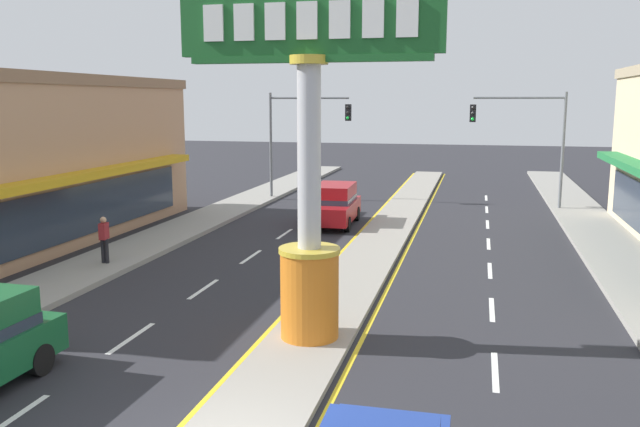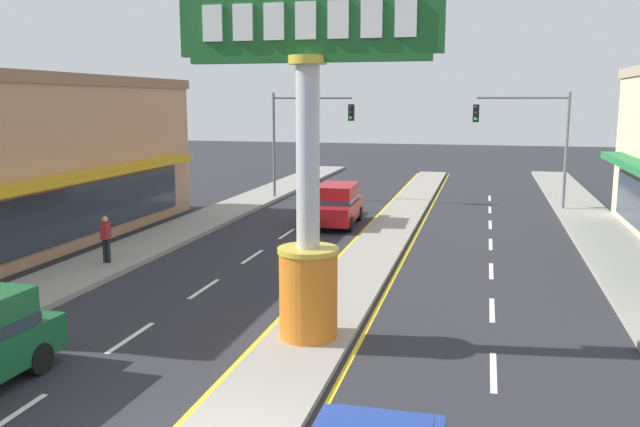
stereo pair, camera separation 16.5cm
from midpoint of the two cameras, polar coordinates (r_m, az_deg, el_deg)
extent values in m
cube|color=gray|center=(28.02, 5.28, -2.04)|extent=(2.05, 52.00, 0.14)
cube|color=gray|center=(28.81, -13.25, -1.89)|extent=(2.66, 60.00, 0.18)
cube|color=gray|center=(26.29, 24.34, -3.62)|extent=(2.66, 60.00, 0.18)
cube|color=silver|center=(13.86, -25.54, -15.83)|extent=(0.14, 2.20, 0.01)
cube|color=silver|center=(17.19, -16.19, -10.25)|extent=(0.14, 2.20, 0.01)
cube|color=silver|center=(20.92, -10.22, -6.41)|extent=(0.14, 2.20, 0.01)
cube|color=silver|center=(24.88, -6.15, -3.72)|extent=(0.14, 2.20, 0.01)
cube|color=silver|center=(28.96, -3.23, -1.76)|extent=(0.14, 2.20, 0.01)
cube|color=silver|center=(33.12, -1.04, -0.29)|extent=(0.14, 2.20, 0.01)
cube|color=silver|center=(37.34, 0.65, 0.85)|extent=(0.14, 2.20, 0.01)
cube|color=silver|center=(41.59, 2.00, 1.76)|extent=(0.14, 2.20, 0.01)
cube|color=silver|center=(15.11, 14.54, -13.00)|extent=(0.14, 2.20, 0.01)
cube|color=silver|center=(19.25, 14.35, -8.00)|extent=(0.14, 2.20, 0.01)
cube|color=silver|center=(23.49, 14.23, -4.78)|extent=(0.14, 2.20, 0.01)
cube|color=silver|center=(27.77, 14.15, -2.55)|extent=(0.14, 2.20, 0.01)
cube|color=silver|center=(32.09, 14.09, -0.91)|extent=(0.14, 2.20, 0.01)
cube|color=silver|center=(36.42, 14.04, 0.33)|extent=(0.14, 2.20, 0.01)
cube|color=silver|center=(40.78, 14.01, 1.31)|extent=(0.14, 2.20, 0.01)
cube|color=yellow|center=(28.23, 2.85, -2.06)|extent=(0.12, 52.00, 0.01)
cube|color=yellow|center=(27.90, 7.73, -2.28)|extent=(0.12, 52.00, 0.01)
cylinder|color=orange|center=(15.90, -1.21, -7.03)|extent=(1.39, 1.39, 2.08)
cylinder|color=gold|center=(15.62, -1.22, -3.17)|extent=(1.46, 1.46, 0.12)
cylinder|color=#B7B7BC|center=(15.28, -1.25, 4.94)|extent=(0.55, 0.55, 4.55)
cylinder|color=gold|center=(15.26, -1.28, 13.10)|extent=(0.88, 0.88, 0.20)
cube|color=#195623|center=(15.33, -1.30, 16.23)|extent=(6.06, 0.24, 1.48)
cube|color=#195623|center=(15.26, -1.28, 13.17)|extent=(5.57, 0.29, 0.16)
cube|color=white|center=(15.89, -9.47, 15.87)|extent=(0.47, 0.06, 0.81)
cube|color=white|center=(15.63, -6.88, 16.04)|extent=(0.47, 0.06, 0.81)
cube|color=white|center=(15.39, -4.20, 16.18)|extent=(0.47, 0.06, 0.81)
cube|color=white|center=(15.18, -1.45, 16.29)|extent=(0.47, 0.06, 0.81)
cube|color=white|center=(15.01, 1.38, 16.36)|extent=(0.47, 0.06, 0.81)
cube|color=white|center=(14.88, 4.27, 16.40)|extent=(0.47, 0.06, 0.81)
cube|color=white|center=(14.78, 7.21, 16.40)|extent=(0.47, 0.06, 0.81)
cube|color=gold|center=(26.71, -19.98, 3.05)|extent=(0.90, 17.18, 0.30)
cube|color=#283342|center=(27.12, -20.53, 0.06)|extent=(0.08, 16.58, 2.00)
cylinder|color=slate|center=(38.87, -4.38, 5.77)|extent=(0.16, 0.16, 6.20)
cylinder|color=slate|center=(38.13, -1.08, 9.93)|extent=(4.62, 0.12, 0.12)
cube|color=black|center=(37.47, 2.32, 8.68)|extent=(0.32, 0.24, 0.92)
sphere|color=black|center=(37.33, 2.29, 9.14)|extent=(0.17, 0.17, 0.17)
sphere|color=black|center=(37.33, 2.28, 8.68)|extent=(0.17, 0.17, 0.17)
sphere|color=#19D83F|center=(37.34, 2.28, 8.22)|extent=(0.17, 0.17, 0.17)
cylinder|color=slate|center=(36.68, 20.05, 4.97)|extent=(0.16, 0.16, 6.20)
cylinder|color=slate|center=(36.39, 16.64, 9.54)|extent=(4.62, 0.12, 0.12)
cube|color=black|center=(36.19, 12.90, 8.41)|extent=(0.32, 0.24, 0.92)
sphere|color=black|center=(36.05, 12.92, 8.89)|extent=(0.17, 0.17, 0.17)
sphere|color=black|center=(36.05, 12.90, 8.41)|extent=(0.17, 0.17, 0.17)
sphere|color=#19D83F|center=(36.06, 12.88, 7.93)|extent=(0.17, 0.17, 0.17)
cube|color=maroon|center=(30.83, 1.05, 0.27)|extent=(2.07, 4.67, 0.80)
cube|color=maroon|center=(30.89, 1.12, 1.79)|extent=(1.77, 2.91, 0.80)
cube|color=#283342|center=(30.93, 1.11, 1.28)|extent=(1.81, 2.94, 0.24)
cylinder|color=black|center=(29.37, 2.22, -0.93)|extent=(0.24, 0.69, 0.68)
cylinder|color=black|center=(29.69, -1.11, -0.80)|extent=(0.24, 0.69, 0.68)
cylinder|color=black|center=(32.14, 3.04, 0.00)|extent=(0.24, 0.69, 0.68)
cylinder|color=black|center=(32.44, -0.02, 0.10)|extent=(0.24, 0.69, 0.68)
cylinder|color=black|center=(15.56, -23.22, -11.49)|extent=(0.24, 0.68, 0.68)
cylinder|color=black|center=(24.22, -18.37, -3.08)|extent=(0.14, 0.14, 0.85)
cylinder|color=black|center=(24.15, -18.08, -3.10)|extent=(0.14, 0.14, 0.85)
cube|color=maroon|center=(24.05, -18.31, -1.44)|extent=(0.27, 0.42, 0.56)
sphere|color=tan|center=(23.98, -18.36, -0.53)|extent=(0.22, 0.22, 0.22)
camera|label=1|loc=(0.08, -90.25, -0.04)|focal=37.15mm
camera|label=2|loc=(0.08, 89.75, 0.04)|focal=37.15mm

